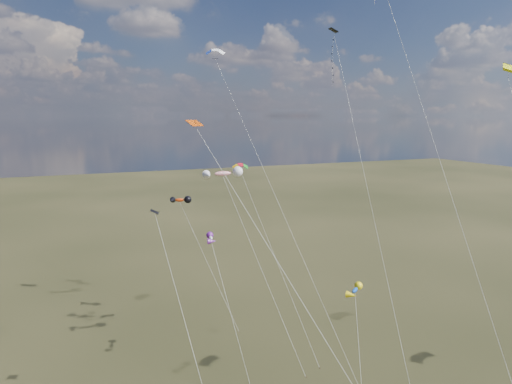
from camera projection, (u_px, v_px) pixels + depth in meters
name	position (u px, v px, depth m)	size (l,w,h in m)	color
diamond_black_high	(337.00, 75.00, 48.52)	(3.06, 20.00, 35.93)	black
diamond_navy_tall	(388.00, 18.00, 45.35)	(4.98, 28.08, 42.42)	#0C1444
diamond_black_mid	(173.00, 280.00, 38.45)	(2.99, 13.60, 18.35)	black
diamond_orange_center	(259.00, 229.00, 30.62)	(12.38, 16.46, 26.33)	#C14308
parafoil_yellow	(510.00, 67.00, 39.33)	(12.34, 20.82, 31.55)	yellow
parafoil_blue_white	(216.00, 52.00, 60.18)	(7.31, 28.07, 35.84)	#163BC0
parafoil_tricolor	(241.00, 167.00, 54.06)	(5.50, 12.18, 21.34)	#ECAC08
novelty_orange_black	(180.00, 200.00, 59.84)	(6.52, 9.44, 16.25)	#E53D0E
novelty_white_purple	(211.00, 239.00, 48.70)	(1.94, 10.35, 14.13)	white
novelty_redwhite_stripe	(223.00, 174.00, 51.14)	(7.29, 11.25, 20.90)	red
novelty_blue_yellow	(355.00, 291.00, 37.06)	(3.73, 7.30, 12.98)	blue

